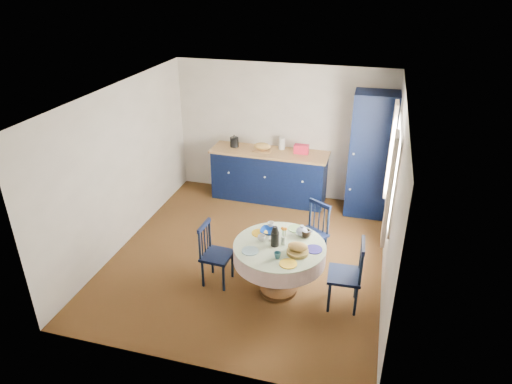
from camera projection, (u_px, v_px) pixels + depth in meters
The scene contains 17 objects.
floor at pixel (249, 255), 7.04m from camera, with size 4.50×4.50×0.00m, color black.
ceiling at pixel (247, 95), 5.93m from camera, with size 4.50×4.50×0.00m, color white.
wall_back at pixel (282, 132), 8.43m from camera, with size 4.00×0.02×2.50m, color silver.
wall_left at pixel (122, 167), 6.96m from camera, with size 0.02×4.50×2.50m, color silver.
wall_right at pixel (393, 198), 6.01m from camera, with size 0.02×4.50×2.50m, color silver.
window at pixel (393, 170), 6.16m from camera, with size 0.10×1.74×1.45m.
kitchen_counter at pixel (269, 174), 8.55m from camera, with size 2.17×0.71×1.20m.
pantry_cabinet at pixel (372, 156), 7.79m from camera, with size 0.77×0.57×2.19m.
dining_table at pixel (280, 253), 5.99m from camera, with size 1.22×1.22×1.01m.
chair_left at pixel (214, 253), 6.26m from camera, with size 0.41×0.43×0.91m.
chair_far at pixel (312, 233), 6.72m from camera, with size 0.56×0.55×0.93m.
chair_right at pixel (348, 274), 5.78m from camera, with size 0.44×0.46×0.98m.
mug_a at pixel (262, 238), 6.01m from camera, with size 0.11×0.11×0.09m, color silver.
mug_b at pixel (277, 255), 5.66m from camera, with size 0.09×0.09×0.08m, color #316B7B.
mug_c at pixel (306, 234), 6.10m from camera, with size 0.13×0.13×0.10m, color black.
mug_d at pixel (271, 225), 6.31m from camera, with size 0.10×0.10×0.09m, color silver.
cobalt_bowl at pixel (269, 231), 6.20m from camera, with size 0.24×0.24×0.06m, color navy.
Camera 1 is at (1.67, -5.63, 4.00)m, focal length 32.00 mm.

